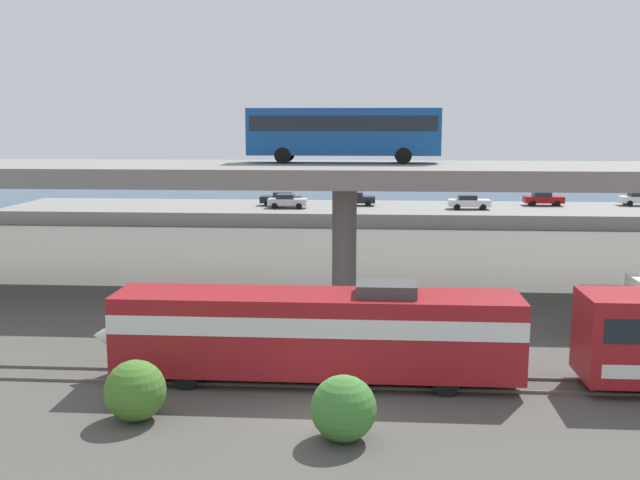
{
  "coord_description": "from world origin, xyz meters",
  "views": [
    {
      "loc": [
        1.69,
        -24.9,
        10.52
      ],
      "look_at": [
        -1.42,
        18.81,
        3.49
      ],
      "focal_mm": 41.53,
      "sensor_mm": 36.0,
      "label": 1
    }
  ],
  "objects_px": {
    "parked_car_1": "(356,199)",
    "parked_car_4": "(543,199)",
    "train_locomotive": "(296,329)",
    "transit_bus_on_overpass": "(343,130)",
    "parked_car_0": "(281,199)",
    "parked_car_5": "(469,202)",
    "parked_car_2": "(287,201)"
  },
  "relations": [
    {
      "from": "transit_bus_on_overpass",
      "to": "parked_car_0",
      "type": "distance_m",
      "value": 35.49
    },
    {
      "from": "parked_car_1",
      "to": "train_locomotive",
      "type": "bearing_deg",
      "value": -91.38
    },
    {
      "from": "train_locomotive",
      "to": "parked_car_5",
      "type": "xyz_separation_m",
      "value": [
        13.18,
        49.55,
        -0.04
      ]
    },
    {
      "from": "parked_car_2",
      "to": "transit_bus_on_overpass",
      "type": "bearing_deg",
      "value": -77.02
    },
    {
      "from": "parked_car_2",
      "to": "parked_car_1",
      "type": "bearing_deg",
      "value": 22.13
    },
    {
      "from": "train_locomotive",
      "to": "parked_car_0",
      "type": "bearing_deg",
      "value": -82.28
    },
    {
      "from": "transit_bus_on_overpass",
      "to": "parked_car_2",
      "type": "relative_size",
      "value": 2.89
    },
    {
      "from": "parked_car_0",
      "to": "parked_car_5",
      "type": "distance_m",
      "value": 20.27
    },
    {
      "from": "transit_bus_on_overpass",
      "to": "parked_car_0",
      "type": "xyz_separation_m",
      "value": [
        -8.15,
        33.63,
        -7.85
      ]
    },
    {
      "from": "train_locomotive",
      "to": "parked_car_2",
      "type": "height_order",
      "value": "train_locomotive"
    },
    {
      "from": "transit_bus_on_overpass",
      "to": "parked_car_1",
      "type": "xyz_separation_m",
      "value": [
        0.1,
        34.2,
        -7.85
      ]
    },
    {
      "from": "parked_car_0",
      "to": "parked_car_2",
      "type": "relative_size",
      "value": 1.08
    },
    {
      "from": "transit_bus_on_overpass",
      "to": "parked_car_1",
      "type": "distance_m",
      "value": 35.09
    },
    {
      "from": "transit_bus_on_overpass",
      "to": "parked_car_1",
      "type": "bearing_deg",
      "value": -90.17
    },
    {
      "from": "parked_car_4",
      "to": "parked_car_5",
      "type": "bearing_deg",
      "value": -154.92
    },
    {
      "from": "parked_car_2",
      "to": "parked_car_5",
      "type": "distance_m",
      "value": 19.23
    },
    {
      "from": "parked_car_4",
      "to": "parked_car_1",
      "type": "bearing_deg",
      "value": -175.98
    },
    {
      "from": "transit_bus_on_overpass",
      "to": "parked_car_2",
      "type": "bearing_deg",
      "value": -77.02
    },
    {
      "from": "transit_bus_on_overpass",
      "to": "parked_car_4",
      "type": "height_order",
      "value": "transit_bus_on_overpass"
    },
    {
      "from": "parked_car_4",
      "to": "parked_car_0",
      "type": "bearing_deg",
      "value": -176.02
    },
    {
      "from": "parked_car_0",
      "to": "parked_car_5",
      "type": "xyz_separation_m",
      "value": [
        20.17,
        -2.02,
        -0.0
      ]
    },
    {
      "from": "transit_bus_on_overpass",
      "to": "parked_car_0",
      "type": "height_order",
      "value": "transit_bus_on_overpass"
    },
    {
      "from": "train_locomotive",
      "to": "parked_car_5",
      "type": "relative_size",
      "value": 4.03
    },
    {
      "from": "train_locomotive",
      "to": "parked_car_2",
      "type": "distance_m",
      "value": 49.54
    },
    {
      "from": "train_locomotive",
      "to": "transit_bus_on_overpass",
      "type": "distance_m",
      "value": 19.6
    },
    {
      "from": "transit_bus_on_overpass",
      "to": "parked_car_1",
      "type": "height_order",
      "value": "transit_bus_on_overpass"
    },
    {
      "from": "parked_car_1",
      "to": "parked_car_4",
      "type": "distance_m",
      "value": 20.57
    },
    {
      "from": "train_locomotive",
      "to": "parked_car_1",
      "type": "distance_m",
      "value": 52.15
    },
    {
      "from": "parked_car_1",
      "to": "parked_car_2",
      "type": "distance_m",
      "value": 7.88
    },
    {
      "from": "parked_car_2",
      "to": "parked_car_5",
      "type": "xyz_separation_m",
      "value": [
        19.22,
        0.38,
        0.0
      ]
    },
    {
      "from": "parked_car_4",
      "to": "parked_car_5",
      "type": "xyz_separation_m",
      "value": [
        -8.6,
        -4.02,
        0.0
      ]
    },
    {
      "from": "train_locomotive",
      "to": "parked_car_4",
      "type": "relative_size",
      "value": 4.14
    }
  ]
}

